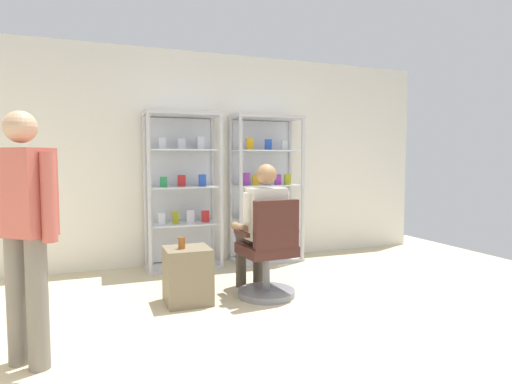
# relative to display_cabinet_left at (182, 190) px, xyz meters

# --- Properties ---
(ground_plane) EXTENTS (7.20, 7.20, 0.00)m
(ground_plane) POSITION_rel_display_cabinet_left_xyz_m (0.55, -2.76, -0.96)
(ground_plane) COLOR #C6B793
(back_wall) EXTENTS (6.00, 0.10, 2.70)m
(back_wall) POSITION_rel_display_cabinet_left_xyz_m (0.55, 0.24, 0.39)
(back_wall) COLOR silver
(back_wall) RESTS_ON ground
(display_cabinet_left) EXTENTS (0.90, 0.45, 1.90)m
(display_cabinet_left) POSITION_rel_display_cabinet_left_xyz_m (0.00, 0.00, 0.00)
(display_cabinet_left) COLOR #B7B7BC
(display_cabinet_left) RESTS_ON ground
(display_cabinet_right) EXTENTS (0.90, 0.45, 1.90)m
(display_cabinet_right) POSITION_rel_display_cabinet_left_xyz_m (1.10, -0.00, -0.00)
(display_cabinet_right) COLOR #B7B7BC
(display_cabinet_right) RESTS_ON ground
(office_chair) EXTENTS (0.58, 0.56, 0.96)m
(office_chair) POSITION_rel_display_cabinet_left_xyz_m (0.54, -1.49, -0.57)
(office_chair) COLOR slate
(office_chair) RESTS_ON ground
(seated_shopkeeper) EXTENTS (0.51, 0.58, 1.29)m
(seated_shopkeeper) POSITION_rel_display_cabinet_left_xyz_m (0.53, -1.32, -0.25)
(seated_shopkeeper) COLOR #3F382D
(seated_shopkeeper) RESTS_ON ground
(storage_crate) EXTENTS (0.41, 0.40, 0.52)m
(storage_crate) POSITION_rel_display_cabinet_left_xyz_m (-0.22, -1.35, -0.70)
(storage_crate) COLOR #72664C
(storage_crate) RESTS_ON ground
(tea_glass) EXTENTS (0.06, 0.06, 0.11)m
(tea_glass) POSITION_rel_display_cabinet_left_xyz_m (-0.28, -1.38, -0.39)
(tea_glass) COLOR brown
(tea_glass) RESTS_ON storage_crate
(standing_customer) EXTENTS (0.41, 0.41, 1.63)m
(standing_customer) POSITION_rel_display_cabinet_left_xyz_m (-1.43, -2.21, -0.03)
(standing_customer) COLOR slate
(standing_customer) RESTS_ON ground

